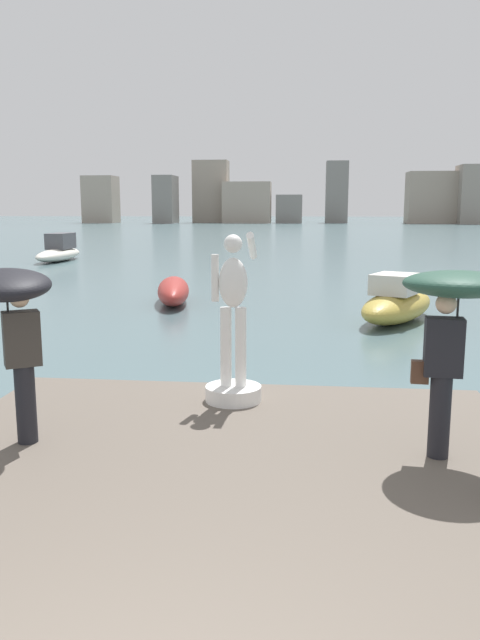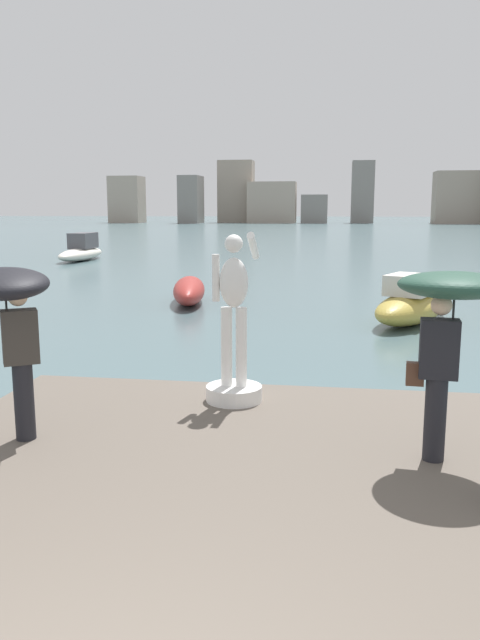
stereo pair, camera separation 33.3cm
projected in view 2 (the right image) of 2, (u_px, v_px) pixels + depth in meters
name	position (u px, v px, depth m)	size (l,w,h in m)	color
ground_plane	(316.00, 254.00, 41.52)	(400.00, 400.00, 0.00)	#4C666B
pier	(158.00, 601.00, 4.49)	(6.62, 10.00, 0.40)	#60564C
statue_white_figure	(234.00, 343.00, 8.37)	(0.76, 0.94, 2.27)	white
onlooker_left	(10.00, 306.00, 6.82)	(1.31, 1.32, 1.98)	black
onlooker_right	(450.00, 307.00, 6.24)	(1.21, 1.21, 1.97)	black
boat_near	(412.00, 304.00, 16.41)	(2.93, 4.16, 1.30)	#B2993D
boat_far	(82.00, 251.00, 36.23)	(1.49, 5.46, 1.58)	silver
boat_leftward	(189.00, 290.00, 19.92)	(1.74, 4.10, 0.81)	#9E2D28
distant_skyline	(326.00, 198.00, 127.27)	(90.26, 12.93, 12.90)	#A89989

